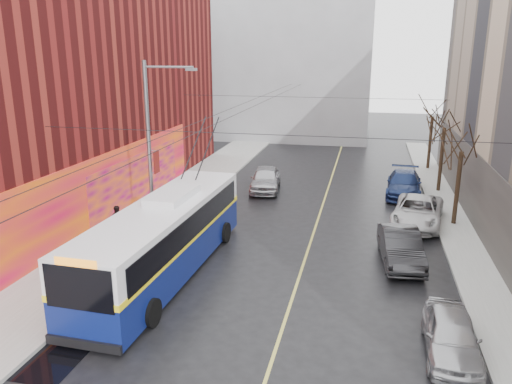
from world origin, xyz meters
TOP-DOWN VIEW (x-y plane):
  - ground at (0.00, 0.00)m, footprint 140.00×140.00m
  - sidewalk_left at (-8.00, 12.00)m, footprint 4.00×60.00m
  - sidewalk_right at (9.00, 12.00)m, footprint 2.00×60.00m
  - lane_line at (1.50, 14.00)m, footprint 0.12×50.00m
  - building_left at (-15.99, 13.99)m, footprint 12.11×36.00m
  - building_far at (-6.00, 44.99)m, footprint 20.50×12.10m
  - streetlight_pole at (-6.14, 10.00)m, footprint 2.65×0.60m
  - catenary_wires at (-2.54, 14.77)m, footprint 18.00×60.00m
  - tree_near at (9.00, 16.00)m, footprint 3.20×3.20m
  - tree_mid at (9.00, 23.00)m, footprint 3.20×3.20m
  - tree_far at (9.00, 30.00)m, footprint 3.20×3.20m
  - puddle at (-5.49, 0.01)m, footprint 2.23×2.82m
  - pigeons_flying at (-2.15, 10.25)m, footprint 2.88×3.33m
  - trolleybus at (-4.25, 6.64)m, footprint 3.33×12.93m
  - parked_car_a at (7.00, 2.93)m, footprint 1.72×4.10m
  - parked_car_b at (5.80, 10.10)m, footprint 2.10×4.85m
  - parked_car_c at (7.00, 15.73)m, footprint 3.44×5.89m
  - parked_car_d at (6.61, 21.73)m, footprint 2.61×5.60m
  - following_car at (-2.75, 20.91)m, footprint 2.46×5.02m
  - pedestrian_a at (-7.18, 10.56)m, footprint 0.65×0.79m
  - pedestrian_b at (-8.30, 10.09)m, footprint 0.99×0.96m
  - pedestrian_c at (-7.33, 8.29)m, footprint 1.27×1.27m

SIDE VIEW (x-z plane):
  - ground at x=0.00m, z-range 0.00..0.00m
  - lane_line at x=1.50m, z-range 0.00..0.01m
  - puddle at x=-5.49m, z-range 0.00..0.01m
  - sidewalk_left at x=-8.00m, z-range 0.00..0.15m
  - sidewalk_right at x=9.00m, z-range 0.00..0.15m
  - parked_car_a at x=7.00m, z-range 0.00..1.38m
  - parked_car_c at x=7.00m, z-range 0.00..1.54m
  - parked_car_b at x=5.80m, z-range 0.00..1.55m
  - parked_car_d at x=6.61m, z-range 0.00..1.58m
  - following_car at x=-2.75m, z-range 0.00..1.65m
  - pedestrian_b at x=-8.30m, z-range 0.15..1.76m
  - pedestrian_c at x=-7.33m, z-range 0.15..1.92m
  - pedestrian_a at x=-7.18m, z-range 0.15..2.01m
  - trolleybus at x=-4.25m, z-range -1.35..4.73m
  - streetlight_pole at x=-6.14m, z-range 0.35..9.35m
  - tree_near at x=9.00m, z-range 1.78..8.18m
  - tree_far at x=9.00m, z-range 1.86..8.43m
  - tree_mid at x=9.00m, z-range 1.91..8.59m
  - catenary_wires at x=-2.54m, z-range 6.13..6.36m
  - building_left at x=-15.99m, z-range -0.01..13.99m
  - pigeons_flying at x=-2.15m, z-range 6.70..7.52m
  - building_far at x=-6.00m, z-range 0.02..18.02m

